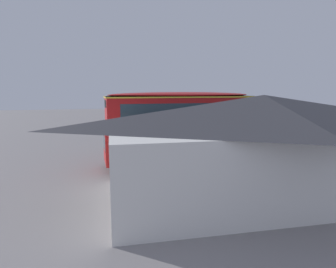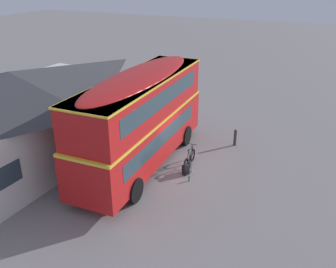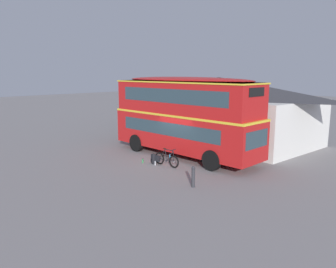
{
  "view_description": "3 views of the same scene",
  "coord_description": "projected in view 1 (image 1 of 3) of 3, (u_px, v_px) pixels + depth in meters",
  "views": [
    {
      "loc": [
        4.95,
        18.45,
        4.89
      ],
      "look_at": [
        0.04,
        -0.2,
        1.9
      ],
      "focal_mm": 30.12,
      "sensor_mm": 36.0,
      "label": 1
    },
    {
      "loc": [
        -15.01,
        -6.88,
        9.11
      ],
      "look_at": [
        -0.91,
        -0.56,
        2.15
      ],
      "focal_mm": 39.09,
      "sensor_mm": 36.0,
      "label": 2
    },
    {
      "loc": [
        13.02,
        -13.37,
        5.07
      ],
      "look_at": [
        -1.25,
        0.41,
        1.37
      ],
      "focal_mm": 35.65,
      "sensor_mm": 36.0,
      "label": 3
    }
  ],
  "objects": [
    {
      "name": "pub_building",
      "position": [
        262.0,
        144.0,
        13.18
      ],
      "size": [
        14.72,
        7.97,
        4.69
      ],
      "color": "silver",
      "rests_on": "ground"
    },
    {
      "name": "double_decker_bus",
      "position": [
        181.0,
        125.0,
        18.37
      ],
      "size": [
        9.92,
        2.76,
        4.79
      ],
      "color": "black",
      "rests_on": "ground"
    },
    {
      "name": "water_bottle_clear_plastic",
      "position": [
        167.0,
        155.0,
        21.14
      ],
      "size": [
        0.07,
        0.07,
        0.26
      ],
      "color": "silver",
      "rests_on": "ground"
    },
    {
      "name": "ground_plane",
      "position": [
        169.0,
        161.0,
        19.63
      ],
      "size": [
        120.0,
        120.0,
        0.0
      ],
      "primitive_type": "plane",
      "color": "gray"
    },
    {
      "name": "backpack_on_ground",
      "position": [
        172.0,
        153.0,
        21.02
      ],
      "size": [
        0.38,
        0.35,
        0.57
      ],
      "color": "black",
      "rests_on": "ground"
    },
    {
      "name": "touring_bicycle",
      "position": [
        162.0,
        153.0,
        20.68
      ],
      "size": [
        1.76,
        0.52,
        1.0
      ],
      "color": "black",
      "rests_on": "ground"
    },
    {
      "name": "kerb_bollard",
      "position": [
        114.0,
        149.0,
        21.23
      ],
      "size": [
        0.16,
        0.16,
        0.97
      ],
      "color": "#333338",
      "rests_on": "ground"
    },
    {
      "name": "water_bottle_green_metal",
      "position": [
        177.0,
        153.0,
        21.54
      ],
      "size": [
        0.08,
        0.08,
        0.26
      ],
      "color": "green",
      "rests_on": "ground"
    }
  ]
}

